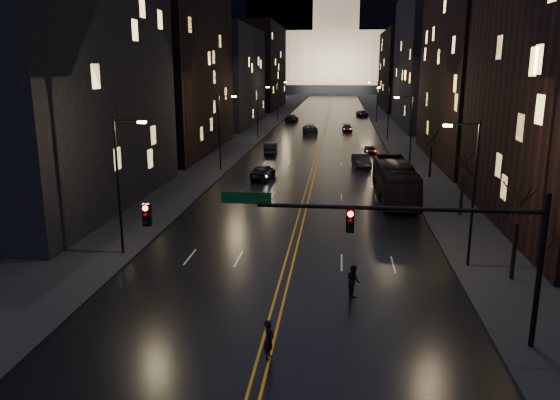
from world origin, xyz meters
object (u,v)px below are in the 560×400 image
(bus, at_px, (395,181))
(oncoming_car_b, at_px, (271,148))
(traffic_signal, at_px, (407,234))
(pedestrian_a, at_px, (269,340))
(oncoming_car_a, at_px, (263,171))
(pedestrian_b, at_px, (353,280))
(receding_car_a, at_px, (361,161))

(bus, xyz_separation_m, oncoming_car_b, (-14.81, 25.59, -0.95))
(traffic_signal, xyz_separation_m, pedestrian_a, (-5.68, -2.00, -4.22))
(oncoming_car_a, distance_m, pedestrian_b, 32.18)
(oncoming_car_b, distance_m, pedestrian_b, 49.28)
(bus, relative_size, oncoming_car_a, 2.60)
(oncoming_car_b, bearing_deg, bus, 114.82)
(bus, distance_m, oncoming_car_a, 15.85)
(oncoming_car_b, xyz_separation_m, pedestrian_b, (10.54, -48.14, 0.04))
(oncoming_car_a, relative_size, receding_car_a, 0.95)
(receding_car_a, height_order, pedestrian_a, pedestrian_a)
(traffic_signal, relative_size, pedestrian_b, 9.96)
(oncoming_car_a, relative_size, oncoming_car_b, 0.98)
(bus, height_order, pedestrian_b, bus)
(receding_car_a, xyz_separation_m, pedestrian_a, (-5.47, -45.60, 0.03))
(traffic_signal, height_order, pedestrian_a, traffic_signal)
(bus, relative_size, receding_car_a, 2.48)
(traffic_signal, bearing_deg, bus, 85.32)
(oncoming_car_a, relative_size, pedestrian_a, 2.80)
(bus, height_order, pedestrian_a, bus)
(pedestrian_a, distance_m, pedestrian_b, 7.91)
(oncoming_car_a, bearing_deg, oncoming_car_b, -78.74)
(bus, relative_size, oncoming_car_b, 2.54)
(oncoming_car_b, distance_m, pedestrian_a, 55.56)
(oncoming_car_a, height_order, receding_car_a, receding_car_a)
(traffic_signal, bearing_deg, receding_car_a, 90.28)
(pedestrian_b, bearing_deg, bus, -28.93)
(traffic_signal, height_order, bus, traffic_signal)
(oncoming_car_a, relative_size, pedestrian_b, 2.84)
(pedestrian_a, bearing_deg, receding_car_a, 1.85)
(traffic_signal, height_order, oncoming_car_b, traffic_signal)
(pedestrian_a, bearing_deg, traffic_signal, -61.97)
(oncoming_car_a, xyz_separation_m, receding_car_a, (11.00, 7.76, 0.01))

